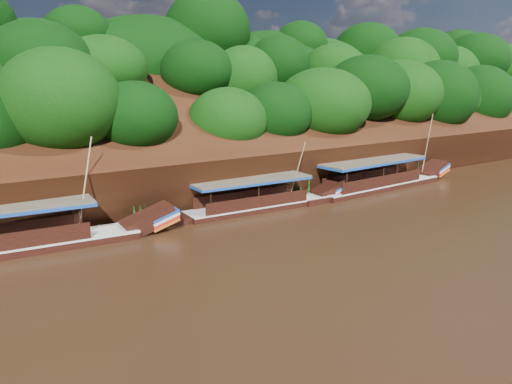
% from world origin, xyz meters
% --- Properties ---
extents(ground, '(160.00, 160.00, 0.00)m').
position_xyz_m(ground, '(0.00, 0.00, 0.00)').
color(ground, black).
rests_on(ground, ground).
extents(riverbank, '(120.00, 30.06, 19.40)m').
position_xyz_m(riverbank, '(-0.01, 22.73, 1.89)').
color(riverbank, black).
rests_on(riverbank, ground).
extents(boat_0, '(15.47, 3.05, 6.42)m').
position_xyz_m(boat_0, '(14.30, 7.69, 0.56)').
color(boat_0, black).
rests_on(boat_0, ground).
extents(boat_1, '(13.00, 2.75, 5.04)m').
position_xyz_m(boat_1, '(2.38, 7.84, 0.51)').
color(boat_1, black).
rests_on(boat_1, ground).
extents(boat_2, '(16.09, 3.59, 6.26)m').
position_xyz_m(boat_2, '(-13.36, 8.11, 0.57)').
color(boat_2, black).
rests_on(boat_2, ground).
extents(reeds, '(50.41, 2.31, 2.05)m').
position_xyz_m(reeds, '(-3.40, 9.43, 0.84)').
color(reeds, '#1F5A16').
rests_on(reeds, ground).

